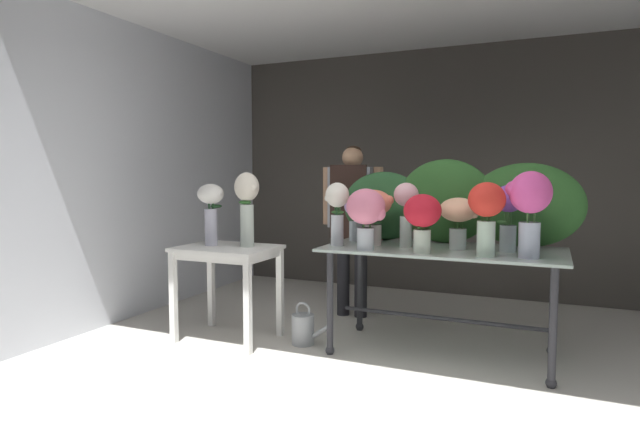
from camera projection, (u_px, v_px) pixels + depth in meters
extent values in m
plane|color=beige|center=(405.00, 336.00, 4.42)|extent=(7.87, 7.87, 0.00)
cube|color=#4C4742|center=(447.00, 172.00, 5.94)|extent=(5.17, 0.12, 2.77)
cube|color=silver|center=(159.00, 172.00, 5.36)|extent=(0.12, 3.70, 2.77)
cube|color=#B1C5BC|center=(442.00, 250.00, 3.90)|extent=(1.74, 0.87, 0.02)
cylinder|color=#2D2D33|center=(330.00, 303.00, 3.94)|extent=(0.05, 0.05, 0.79)
sphere|color=#2D2D33|center=(330.00, 350.00, 3.97)|extent=(0.07, 0.07, 0.07)
cylinder|color=#2D2D33|center=(553.00, 327.00, 3.32)|extent=(0.05, 0.05, 0.79)
sphere|color=#2D2D33|center=(551.00, 383.00, 3.35)|extent=(0.07, 0.07, 0.07)
cylinder|color=#2D2D33|center=(360.00, 285.00, 4.55)|extent=(0.05, 0.05, 0.79)
sphere|color=#2D2D33|center=(360.00, 327.00, 4.58)|extent=(0.07, 0.07, 0.07)
cylinder|color=#2D2D33|center=(553.00, 303.00, 3.93)|extent=(0.05, 0.05, 0.79)
sphere|color=#2D2D33|center=(551.00, 351.00, 3.96)|extent=(0.07, 0.07, 0.07)
cylinder|color=#2D2D33|center=(441.00, 318.00, 3.94)|extent=(1.54, 0.03, 0.03)
cube|color=white|center=(227.00, 248.00, 4.28)|extent=(0.78, 0.59, 0.03)
cube|color=white|center=(227.00, 254.00, 4.28)|extent=(0.72, 0.53, 0.06)
cube|color=white|center=(173.00, 297.00, 4.22)|extent=(0.05, 0.05, 0.74)
cube|color=white|center=(248.00, 306.00, 3.94)|extent=(0.05, 0.05, 0.74)
cube|color=white|center=(211.00, 285.00, 4.68)|extent=(0.05, 0.05, 0.74)
cube|color=white|center=(280.00, 292.00, 4.40)|extent=(0.05, 0.05, 0.74)
cylinder|color=#232328|center=(343.00, 271.00, 5.04)|extent=(0.12, 0.12, 0.86)
cylinder|color=#232328|center=(361.00, 272.00, 4.97)|extent=(0.12, 0.12, 0.86)
cube|color=#999EA8|center=(352.00, 197.00, 4.95)|extent=(0.42, 0.22, 0.57)
cube|color=black|center=(348.00, 202.00, 4.85)|extent=(0.36, 0.02, 0.69)
cylinder|color=tan|center=(328.00, 196.00, 5.06)|extent=(0.09, 0.09, 0.55)
cylinder|color=tan|center=(378.00, 197.00, 4.85)|extent=(0.09, 0.09, 0.55)
sphere|color=tan|center=(353.00, 157.00, 4.93)|extent=(0.20, 0.20, 0.20)
ellipsoid|color=black|center=(353.00, 151.00, 4.94)|extent=(0.15, 0.15, 0.09)
ellipsoid|color=#28562D|center=(384.00, 206.00, 4.39)|extent=(0.71, 0.26, 0.57)
ellipsoid|color=#2D6028|center=(445.00, 201.00, 4.18)|extent=(0.76, 0.28, 0.67)
ellipsoid|color=#2D6028|center=(526.00, 205.00, 3.94)|extent=(0.84, 0.28, 0.64)
cylinder|color=silver|center=(422.00, 241.00, 3.66)|extent=(0.12, 0.12, 0.16)
cylinder|color=#9EBCB2|center=(422.00, 248.00, 3.67)|extent=(0.11, 0.11, 0.07)
cylinder|color=#477F3D|center=(427.00, 236.00, 3.66)|extent=(0.01, 0.01, 0.22)
cylinder|color=#477F3D|center=(424.00, 236.00, 3.68)|extent=(0.01, 0.01, 0.22)
cylinder|color=#477F3D|center=(418.00, 236.00, 3.67)|extent=(0.01, 0.01, 0.22)
cylinder|color=#477F3D|center=(422.00, 237.00, 3.63)|extent=(0.01, 0.01, 0.22)
ellipsoid|color=red|center=(422.00, 211.00, 3.65)|extent=(0.26, 0.26, 0.23)
ellipsoid|color=#2D6028|center=(422.00, 227.00, 3.65)|extent=(0.07, 0.11, 0.03)
cylinder|color=silver|center=(366.00, 239.00, 3.80)|extent=(0.13, 0.13, 0.16)
cylinder|color=#9EBCB2|center=(366.00, 245.00, 3.81)|extent=(0.12, 0.12, 0.07)
cylinder|color=#387033|center=(370.00, 233.00, 3.79)|extent=(0.01, 0.01, 0.23)
cylinder|color=#387033|center=(363.00, 233.00, 3.83)|extent=(0.01, 0.01, 0.23)
cylinder|color=#387033|center=(364.00, 233.00, 3.78)|extent=(0.01, 0.01, 0.23)
ellipsoid|color=pink|center=(366.00, 207.00, 3.79)|extent=(0.28, 0.28, 0.26)
sphere|color=pink|center=(379.00, 214.00, 3.74)|extent=(0.10, 0.10, 0.10)
cylinder|color=silver|center=(373.00, 235.00, 4.07)|extent=(0.14, 0.14, 0.16)
cylinder|color=#9EBCB2|center=(373.00, 240.00, 4.07)|extent=(0.13, 0.13, 0.07)
cylinder|color=#2D6028|center=(375.00, 228.00, 4.05)|extent=(0.01, 0.01, 0.26)
cylinder|color=#2D6028|center=(373.00, 227.00, 4.10)|extent=(0.01, 0.01, 0.26)
cylinder|color=#2D6028|center=(370.00, 227.00, 4.08)|extent=(0.01, 0.01, 0.26)
cylinder|color=#2D6028|center=(370.00, 228.00, 4.04)|extent=(0.01, 0.01, 0.26)
ellipsoid|color=#EF7A60|center=(373.00, 203.00, 4.05)|extent=(0.29, 0.29, 0.21)
sphere|color=#EF7A60|center=(389.00, 200.00, 4.00)|extent=(0.08, 0.08, 0.08)
ellipsoid|color=#28562D|center=(375.00, 222.00, 4.02)|extent=(0.11, 0.09, 0.03)
cylinder|color=silver|center=(458.00, 239.00, 3.84)|extent=(0.12, 0.12, 0.15)
cylinder|color=#9EBCB2|center=(458.00, 245.00, 3.84)|extent=(0.11, 0.11, 0.06)
cylinder|color=#2D6028|center=(462.00, 233.00, 3.82)|extent=(0.01, 0.01, 0.23)
cylinder|color=#2D6028|center=(459.00, 232.00, 3.86)|extent=(0.01, 0.01, 0.23)
cylinder|color=#2D6028|center=(454.00, 232.00, 3.85)|extent=(0.01, 0.01, 0.23)
cylinder|color=#2D6028|center=(457.00, 233.00, 3.82)|extent=(0.01, 0.01, 0.23)
ellipsoid|color=#F4B78E|center=(458.00, 210.00, 3.83)|extent=(0.27, 0.27, 0.18)
sphere|color=#F4B78E|center=(445.00, 208.00, 3.86)|extent=(0.08, 0.08, 0.08)
sphere|color=#F4B78E|center=(474.00, 214.00, 3.77)|extent=(0.07, 0.07, 0.07)
cylinder|color=silver|center=(529.00, 240.00, 3.44)|extent=(0.14, 0.14, 0.24)
cylinder|color=#9EBCB2|center=(529.00, 250.00, 3.44)|extent=(0.13, 0.13, 0.10)
cylinder|color=#477F3D|center=(534.00, 231.00, 3.42)|extent=(0.01, 0.01, 0.34)
cylinder|color=#477F3D|center=(528.00, 230.00, 3.46)|extent=(0.01, 0.01, 0.34)
cylinder|color=#477F3D|center=(527.00, 231.00, 3.41)|extent=(0.01, 0.01, 0.34)
ellipsoid|color=#E54C9E|center=(531.00, 192.00, 3.41)|extent=(0.27, 0.27, 0.28)
sphere|color=#E54C9E|center=(513.00, 189.00, 3.43)|extent=(0.10, 0.10, 0.10)
cylinder|color=silver|center=(508.00, 238.00, 3.72)|extent=(0.11, 0.11, 0.19)
cylinder|color=#9EBCB2|center=(508.00, 246.00, 3.72)|extent=(0.11, 0.11, 0.08)
cylinder|color=#387033|center=(510.00, 229.00, 3.71)|extent=(0.01, 0.01, 0.31)
cylinder|color=#387033|center=(508.00, 228.00, 3.74)|extent=(0.01, 0.01, 0.31)
cylinder|color=#387033|center=(505.00, 229.00, 3.72)|extent=(0.01, 0.01, 0.31)
cylinder|color=#387033|center=(507.00, 229.00, 3.70)|extent=(0.01, 0.01, 0.31)
ellipsoid|color=purple|center=(509.00, 199.00, 3.70)|extent=(0.21, 0.21, 0.19)
sphere|color=purple|center=(522.00, 199.00, 3.64)|extent=(0.07, 0.07, 0.07)
ellipsoid|color=#387033|center=(502.00, 222.00, 3.73)|extent=(0.10, 0.10, 0.03)
cylinder|color=silver|center=(486.00, 239.00, 3.51)|extent=(0.12, 0.12, 0.24)
cylinder|color=#9EBCB2|center=(486.00, 249.00, 3.51)|extent=(0.11, 0.11, 0.10)
cylinder|color=#2D6028|center=(489.00, 233.00, 3.50)|extent=(0.01, 0.01, 0.30)
cylinder|color=#2D6028|center=(486.00, 232.00, 3.52)|extent=(0.01, 0.01, 0.30)
cylinder|color=#2D6028|center=(482.00, 232.00, 3.51)|extent=(0.01, 0.01, 0.30)
cylinder|color=#2D6028|center=(487.00, 233.00, 3.47)|extent=(0.01, 0.01, 0.30)
ellipsoid|color=red|center=(487.00, 200.00, 3.49)|extent=(0.24, 0.24, 0.23)
sphere|color=red|center=(477.00, 196.00, 3.53)|extent=(0.08, 0.08, 0.08)
sphere|color=red|center=(498.00, 198.00, 3.44)|extent=(0.08, 0.08, 0.08)
cylinder|color=silver|center=(406.00, 232.00, 3.96)|extent=(0.09, 0.09, 0.23)
cylinder|color=#9EBCB2|center=(406.00, 240.00, 3.97)|extent=(0.09, 0.09, 0.10)
cylinder|color=#387033|center=(409.00, 224.00, 3.95)|extent=(0.01, 0.01, 0.33)
cylinder|color=#387033|center=(406.00, 223.00, 3.98)|extent=(0.01, 0.01, 0.33)
cylinder|color=#387033|center=(404.00, 224.00, 3.97)|extent=(0.01, 0.01, 0.33)
cylinder|color=#387033|center=(405.00, 224.00, 3.94)|extent=(0.01, 0.01, 0.33)
ellipsoid|color=#EFB2BC|center=(406.00, 195.00, 3.94)|extent=(0.19, 0.19, 0.18)
sphere|color=#EFB2BC|center=(399.00, 193.00, 3.94)|extent=(0.06, 0.06, 0.06)
ellipsoid|color=#28562D|center=(407.00, 213.00, 3.96)|extent=(0.04, 0.10, 0.03)
cylinder|color=silver|center=(356.00, 231.00, 4.33)|extent=(0.11, 0.11, 0.17)
cylinder|color=#9EBCB2|center=(356.00, 236.00, 4.33)|extent=(0.10, 0.10, 0.07)
cylinder|color=#2D6028|center=(358.00, 226.00, 4.32)|extent=(0.01, 0.01, 0.23)
cylinder|color=#2D6028|center=(358.00, 225.00, 4.35)|extent=(0.01, 0.01, 0.23)
cylinder|color=#2D6028|center=(353.00, 226.00, 4.34)|extent=(0.01, 0.01, 0.23)
cylinder|color=#2D6028|center=(355.00, 226.00, 4.30)|extent=(0.01, 0.01, 0.23)
ellipsoid|color=#B28ED1|center=(356.00, 205.00, 4.31)|extent=(0.20, 0.20, 0.18)
sphere|color=#B28ED1|center=(349.00, 208.00, 4.34)|extent=(0.06, 0.06, 0.06)
sphere|color=#B28ED1|center=(363.00, 206.00, 4.31)|extent=(0.07, 0.07, 0.07)
ellipsoid|color=#2D6028|center=(358.00, 218.00, 4.31)|extent=(0.11, 0.06, 0.03)
cylinder|color=silver|center=(337.00, 230.00, 4.04)|extent=(0.10, 0.10, 0.24)
cylinder|color=#9EBCB2|center=(337.00, 239.00, 4.04)|extent=(0.09, 0.09, 0.10)
cylinder|color=#28562D|center=(340.00, 223.00, 4.03)|extent=(0.01, 0.01, 0.32)
cylinder|color=#28562D|center=(338.00, 223.00, 4.05)|extent=(0.01, 0.01, 0.32)
cylinder|color=#28562D|center=(335.00, 223.00, 4.05)|extent=(0.01, 0.01, 0.32)
cylinder|color=#28562D|center=(337.00, 224.00, 4.02)|extent=(0.01, 0.01, 0.32)
ellipsoid|color=white|center=(337.00, 195.00, 4.02)|extent=(0.18, 0.18, 0.19)
sphere|color=white|center=(328.00, 198.00, 4.06)|extent=(0.05, 0.05, 0.05)
ellipsoid|color=#387033|center=(338.00, 212.00, 4.04)|extent=(0.11, 0.07, 0.03)
cylinder|color=silver|center=(211.00, 227.00, 4.33)|extent=(0.11, 0.11, 0.30)
cylinder|color=#9EBCB2|center=(211.00, 237.00, 4.34)|extent=(0.10, 0.10, 0.13)
cylinder|color=#28562D|center=(214.00, 222.00, 4.32)|extent=(0.01, 0.01, 0.37)
cylinder|color=#28562D|center=(213.00, 222.00, 4.34)|extent=(0.01, 0.01, 0.37)
cylinder|color=#28562D|center=(209.00, 222.00, 4.33)|extent=(0.01, 0.01, 0.37)
cylinder|color=#28562D|center=(209.00, 222.00, 4.31)|extent=(0.01, 0.01, 0.37)
ellipsoid|color=white|center=(211.00, 194.00, 4.31)|extent=(0.22, 0.22, 0.16)
sphere|color=white|center=(201.00, 195.00, 4.35)|extent=(0.06, 0.06, 0.06)
sphere|color=white|center=(217.00, 195.00, 4.26)|extent=(0.06, 0.06, 0.06)
ellipsoid|color=#28562D|center=(216.00, 206.00, 4.34)|extent=(0.09, 0.10, 0.03)
cylinder|color=silver|center=(247.00, 226.00, 4.26)|extent=(0.11, 0.11, 0.34)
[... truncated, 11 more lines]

